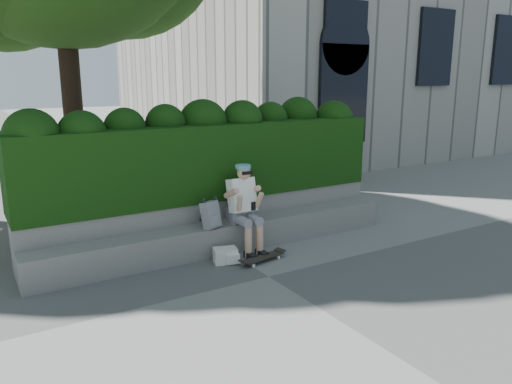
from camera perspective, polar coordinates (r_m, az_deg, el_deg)
ground at (r=6.97m, az=1.47°, el=-9.65°), size 80.00×80.00×0.00m
bench_ledge at (r=7.90m, az=-3.44°, el=-5.11°), size 6.00×0.45×0.45m
planter_wall at (r=8.26m, az=-4.99°, el=-3.23°), size 6.00×0.50×0.75m
hedge at (r=8.24m, az=-5.82°, el=3.67°), size 6.00×1.00×1.20m
person at (r=7.70m, az=-1.41°, el=-1.49°), size 0.40×0.76×1.38m
skateboard at (r=7.47m, az=0.77°, el=-7.51°), size 0.74×0.31×0.08m
backpack_plaid at (r=7.56m, az=-5.19°, el=-2.61°), size 0.31×0.24×0.40m
backpack_ground at (r=7.44m, az=-3.52°, el=-7.24°), size 0.39×0.32×0.22m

